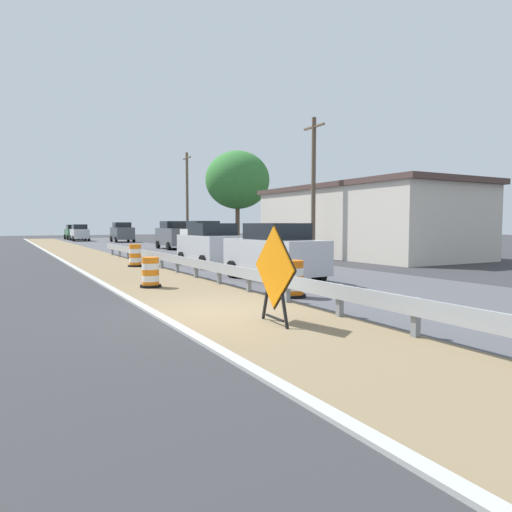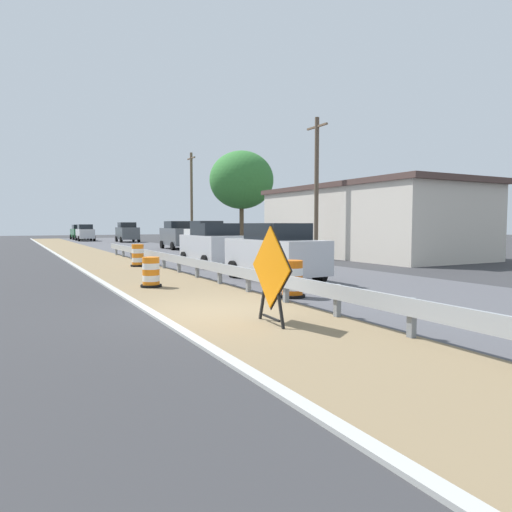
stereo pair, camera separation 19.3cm
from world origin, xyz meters
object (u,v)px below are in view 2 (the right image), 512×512
object	(u,v)px
car_distant_a	(179,235)
utility_pole_near	(316,186)
traffic_barrel_nearest	(292,281)
utility_pole_mid	(192,198)
car_trailing_far_lane	(79,232)
car_distant_b	(85,233)
traffic_barrel_close	(151,274)
car_lead_far_lane	(275,252)
car_mid_far_lane	(207,237)
warning_sign_diamond	(271,271)
car_lead_near_lane	(213,245)
car_trailing_near_lane	(127,232)
traffic_barrel_mid	(138,256)

from	to	relation	value
car_distant_a	utility_pole_near	xyz separation A→B (m)	(3.05, -14.48, 2.95)
traffic_barrel_nearest	utility_pole_mid	size ratio (longest dim) A/B	0.12
utility_pole_mid	utility_pole_near	bearing A→B (deg)	-89.29
traffic_barrel_nearest	car_trailing_far_lane	xyz separation A→B (m)	(1.46, 53.32, 0.51)
traffic_barrel_nearest	utility_pole_near	world-z (taller)	utility_pole_near
car_distant_b	utility_pole_near	size ratio (longest dim) A/B	0.56
car_distant_a	traffic_barrel_nearest	bearing A→B (deg)	-10.66
traffic_barrel_close	car_lead_far_lane	bearing A→B (deg)	-5.34
car_mid_far_lane	car_trailing_far_lane	bearing A→B (deg)	-174.22
traffic_barrel_nearest	car_distant_b	size ratio (longest dim) A/B	0.23
traffic_barrel_nearest	car_distant_b	distance (m)	47.78
traffic_barrel_nearest	warning_sign_diamond	bearing A→B (deg)	-129.98
car_trailing_far_lane	utility_pole_mid	xyz separation A→B (m)	(6.68, -23.69, 3.42)
car_mid_far_lane	utility_pole_near	size ratio (longest dim) A/B	0.55
warning_sign_diamond	traffic_barrel_nearest	xyz separation A→B (m)	(2.20, 2.62, -0.61)
traffic_barrel_close	car_mid_far_lane	distance (m)	17.09
car_lead_far_lane	utility_pole_mid	size ratio (longest dim) A/B	0.53
car_lead_near_lane	utility_pole_mid	bearing A→B (deg)	-17.44
car_lead_far_lane	car_trailing_far_lane	world-z (taller)	car_lead_far_lane
car_distant_b	utility_pole_mid	xyz separation A→B (m)	(6.74, -18.12, 3.40)
traffic_barrel_close	warning_sign_diamond	bearing A→B (deg)	-84.56
traffic_barrel_nearest	car_trailing_near_lane	size ratio (longest dim) A/B	0.24
traffic_barrel_close	traffic_barrel_mid	bearing A→B (deg)	79.14
car_distant_a	utility_pole_near	world-z (taller)	utility_pole_near
traffic_barrel_mid	car_mid_far_lane	distance (m)	10.20
car_trailing_far_lane	car_distant_b	world-z (taller)	car_distant_b
car_mid_far_lane	utility_pole_mid	size ratio (longest dim) A/B	0.51
car_trailing_near_lane	traffic_barrel_nearest	bearing A→B (deg)	-5.36
traffic_barrel_mid	warning_sign_diamond	bearing A→B (deg)	-93.30
car_lead_near_lane	car_distant_b	bearing A→B (deg)	0.77
traffic_barrel_close	car_mid_far_lane	size ratio (longest dim) A/B	0.22
warning_sign_diamond	car_distant_a	bearing A→B (deg)	-101.55
car_distant_b	utility_pole_mid	bearing A→B (deg)	-158.29
car_distant_a	utility_pole_mid	world-z (taller)	utility_pole_mid
car_distant_a	warning_sign_diamond	bearing A→B (deg)	-13.87
car_trailing_near_lane	car_distant_a	size ratio (longest dim) A/B	0.93
car_lead_near_lane	warning_sign_diamond	bearing A→B (deg)	162.20
warning_sign_diamond	car_lead_far_lane	xyz separation A→B (m)	(3.68, 6.05, -0.05)
traffic_barrel_mid	utility_pole_mid	size ratio (longest dim) A/B	0.12
traffic_barrel_mid	car_lead_near_lane	world-z (taller)	car_lead_near_lane
car_distant_a	car_lead_far_lane	bearing A→B (deg)	-8.74
car_lead_far_lane	traffic_barrel_close	bearing A→B (deg)	83.12
traffic_barrel_mid	car_distant_a	size ratio (longest dim) A/B	0.23
car_mid_far_lane	utility_pole_near	bearing A→B (deg)	20.12
car_mid_far_lane	utility_pole_mid	distance (m)	11.60
traffic_barrel_close	car_lead_near_lane	xyz separation A→B (m)	(4.60, 5.81, 0.59)
warning_sign_diamond	traffic_barrel_mid	distance (m)	13.85
warning_sign_diamond	utility_pole_mid	bearing A→B (deg)	-104.14
car_distant_a	traffic_barrel_close	bearing A→B (deg)	-19.63
traffic_barrel_nearest	car_lead_near_lane	world-z (taller)	car_lead_near_lane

